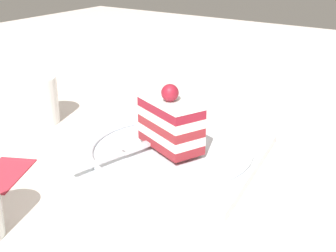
{
  "coord_description": "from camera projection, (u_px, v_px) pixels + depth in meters",
  "views": [
    {
      "loc": [
        -0.34,
        0.49,
        0.3
      ],
      "look_at": [
        0.0,
        -0.02,
        0.05
      ],
      "focal_mm": 49.39,
      "sensor_mm": 36.0,
      "label": 1
    }
  ],
  "objects": [
    {
      "name": "ground_plane",
      "position": [
        164.0,
        163.0,
        0.66
      ],
      "size": [
        2.4,
        2.4,
        0.0
      ],
      "primitive_type": "plane",
      "color": "silver"
    },
    {
      "name": "dessert_plate",
      "position": [
        168.0,
        152.0,
        0.67
      ],
      "size": [
        0.29,
        0.29,
        0.02
      ],
      "color": "white",
      "rests_on": "ground_plane"
    },
    {
      "name": "drink_glass_near",
      "position": [
        37.0,
        102.0,
        0.8
      ],
      "size": [
        0.07,
        0.07,
        0.08
      ],
      "color": "white",
      "rests_on": "ground_plane"
    },
    {
      "name": "cake_slice",
      "position": [
        168.0,
        122.0,
        0.66
      ],
      "size": [
        0.11,
        0.09,
        0.09
      ],
      "color": "maroon",
      "rests_on": "dessert_plate"
    },
    {
      "name": "folded_napkin",
      "position": [
        3.0,
        174.0,
        0.63
      ],
      "size": [
        0.09,
        0.11,
        0.0
      ],
      "primitive_type": "cube",
      "rotation": [
        0.0,
        0.0,
        2.02
      ],
      "color": "#B32A39",
      "rests_on": "ground_plane"
    },
    {
      "name": "fork",
      "position": [
        115.0,
        156.0,
        0.63
      ],
      "size": [
        0.04,
        0.13,
        0.0
      ],
      "color": "silver",
      "rests_on": "dessert_plate"
    }
  ]
}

